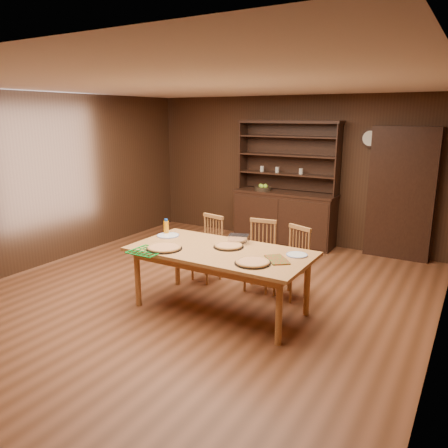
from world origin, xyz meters
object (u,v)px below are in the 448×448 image
Objects in this scene: chair_right at (294,260)px; chair_center at (261,253)px; dining_table at (220,256)px; chair_left at (209,246)px; china_hutch at (285,211)px; juice_bottle at (166,227)px.

chair_center is at bearing -160.98° from chair_right.
chair_right is (0.48, -0.02, -0.01)m from chair_center.
dining_table is 2.29× the size of chair_left.
chair_center reaches higher than dining_table.
china_hutch is 2.34× the size of chair_center.
china_hutch reaches higher than dining_table.
china_hutch is at bearing 96.91° from chair_center.
chair_right is (0.58, 0.84, -0.20)m from dining_table.
juice_bottle reaches higher than dining_table.
china_hutch is 2.23m from chair_center.
dining_table is at bearing -81.18° from china_hutch.
dining_table is at bearing -104.63° from chair_center.
china_hutch is 2.41m from chair_right.
chair_left is 4.54× the size of juice_bottle.
juice_bottle is (-0.96, 0.23, 0.16)m from dining_table.
china_hutch is 2.37× the size of chair_left.
chair_left is 0.74m from juice_bottle.
dining_table is 10.39× the size of juice_bottle.
chair_right reaches higher than dining_table.
chair_center is (0.10, 0.86, -0.19)m from dining_table.
chair_right is (1.05, -2.17, -0.12)m from china_hutch.
juice_bottle is at bearing -106.64° from chair_left.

